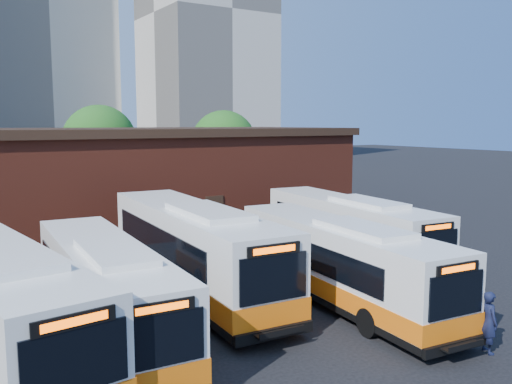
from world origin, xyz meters
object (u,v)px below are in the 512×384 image
bus_west (105,293)px  bus_east (348,233)px  bus_midwest (193,252)px  bus_mideast (339,265)px  transit_worker (489,322)px

bus_west → bus_east: bus_east is taller
bus_midwest → bus_east: size_ratio=1.10×
bus_mideast → bus_east: bus_east is taller
bus_west → transit_worker: 11.67m
bus_mideast → bus_east: size_ratio=0.98×
bus_east → bus_mideast: bearing=-129.3°
bus_mideast → transit_worker: size_ratio=6.40×
bus_east → transit_worker: bearing=-103.3°
bus_east → transit_worker: size_ratio=6.55×
bus_west → transit_worker: bearing=-34.7°
bus_west → bus_east: (12.68, 2.86, 0.06)m
bus_west → bus_east: 13.00m
bus_mideast → transit_worker: 5.86m
bus_midwest → bus_mideast: (4.02, -4.16, -0.18)m
transit_worker → bus_west: bearing=74.1°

